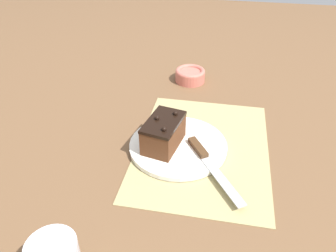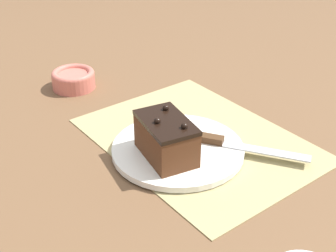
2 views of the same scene
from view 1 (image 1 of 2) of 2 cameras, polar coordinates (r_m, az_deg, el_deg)
The scene contains 6 objects.
ground_plane at distance 0.87m, azimuth 6.00°, elevation -3.85°, with size 3.00×3.00×0.00m, color brown.
placemat_woven at distance 0.87m, azimuth 6.01°, elevation -3.74°, with size 0.46×0.34×0.00m, color tan.
cake_plate at distance 0.86m, azimuth 1.77°, elevation -3.43°, with size 0.25×0.25×0.01m.
chocolate_cake at distance 0.83m, azimuth -0.78°, elevation -1.20°, with size 0.14×0.10×0.09m.
serving_knife at distance 0.81m, azimuth 6.56°, elevation -5.54°, with size 0.21×0.15×0.01m.
small_bowl at distance 1.18m, azimuth 3.88°, elevation 8.88°, with size 0.10×0.10×0.04m.
Camera 1 is at (0.67, 0.04, 0.55)m, focal length 35.00 mm.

